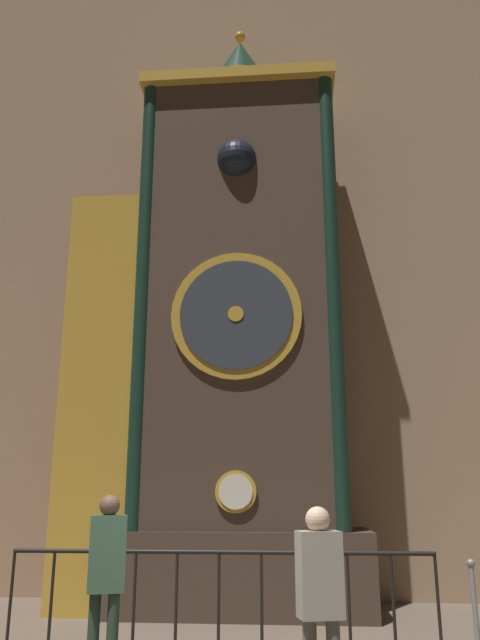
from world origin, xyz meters
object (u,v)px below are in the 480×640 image
at_px(clock_tower, 217,333).
at_px(visitor_far, 320,592).
at_px(stanchion_post, 477,629).
at_px(visitor_near, 106,569).

bearing_deg(clock_tower, visitor_far, -73.07).
bearing_deg(stanchion_post, visitor_far, -130.33).
height_order(clock_tower, visitor_far, clock_tower).
bearing_deg(clock_tower, visitor_near, -98.84).
height_order(visitor_far, stanchion_post, visitor_far).
xyz_separation_m(clock_tower, visitor_near, (-0.58, -3.73, -3.25)).
xyz_separation_m(clock_tower, stanchion_post, (3.09, -2.60, -3.93)).
bearing_deg(visitor_far, stanchion_post, 35.15).
relative_size(clock_tower, stanchion_post, 9.92).
xyz_separation_m(visitor_far, stanchion_post, (1.69, 1.99, -0.63)).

